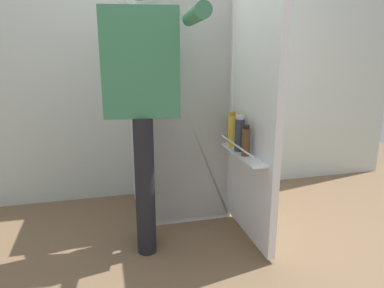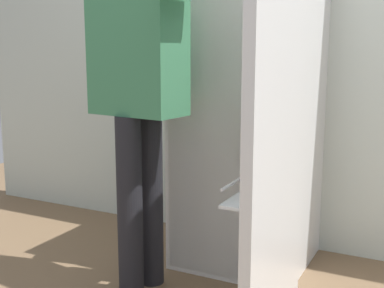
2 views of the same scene
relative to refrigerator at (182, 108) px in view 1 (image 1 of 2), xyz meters
name	(u,v)px [view 1 (image 1 of 2)]	position (x,y,z in m)	size (l,w,h in m)	color
ground_plane	(196,238)	(-0.02, -0.52, -0.82)	(6.26, 6.26, 0.00)	brown
kitchen_wall	(168,42)	(-0.02, 0.41, 0.49)	(4.40, 0.10, 2.61)	beige
refrigerator	(182,108)	(0.00, 0.00, 0.00)	(0.72, 1.29, 1.63)	white
person	(143,84)	(-0.35, -0.52, 0.23)	(0.57, 0.80, 1.73)	black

